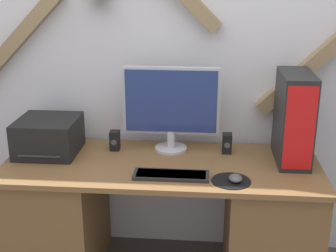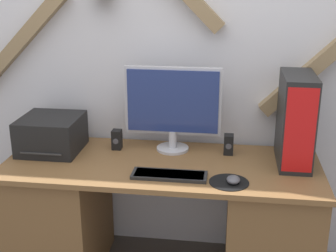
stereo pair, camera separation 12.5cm
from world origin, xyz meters
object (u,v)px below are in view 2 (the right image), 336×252
object	(u,v)px
printer	(51,134)
speaker_left	(117,140)
computer_tower	(296,120)
mouse	(233,180)
speaker_right	(229,144)
keyboard	(169,175)
monitor	(173,105)

from	to	relation	value
printer	speaker_left	distance (m)	0.39
speaker_left	computer_tower	bearing A→B (deg)	-3.97
mouse	computer_tower	distance (m)	0.51
computer_tower	speaker_left	bearing A→B (deg)	176.03
mouse	speaker_right	size ratio (longest dim) A/B	0.71
mouse	speaker_left	xyz separation A→B (m)	(-0.70, 0.39, 0.04)
keyboard	speaker_right	world-z (taller)	speaker_right
computer_tower	speaker_right	xyz separation A→B (m)	(-0.36, 0.08, -0.19)
monitor	computer_tower	distance (m)	0.70
keyboard	speaker_right	size ratio (longest dim) A/B	3.34
speaker_left	speaker_right	xyz separation A→B (m)	(0.67, 0.01, 0.00)
mouse	computer_tower	bearing A→B (deg)	44.22
keyboard	mouse	distance (m)	0.34
mouse	computer_tower	world-z (taller)	computer_tower
monitor	printer	size ratio (longest dim) A/B	1.61
printer	keyboard	bearing A→B (deg)	-20.33
monitor	speaker_right	world-z (taller)	monitor
monitor	printer	xyz separation A→B (m)	(-0.72, -0.11, -0.18)
monitor	printer	world-z (taller)	monitor
mouse	monitor	bearing A→B (deg)	130.85
monitor	computer_tower	bearing A→B (deg)	-8.66
keyboard	computer_tower	world-z (taller)	computer_tower
monitor	printer	bearing A→B (deg)	-171.25
speaker_left	speaker_right	distance (m)	0.67
monitor	keyboard	xyz separation A→B (m)	(0.03, -0.39, -0.27)
computer_tower	speaker_right	world-z (taller)	computer_tower
computer_tower	printer	world-z (taller)	computer_tower
computer_tower	mouse	bearing A→B (deg)	-135.78
speaker_left	speaker_right	size ratio (longest dim) A/B	1.00
keyboard	speaker_right	bearing A→B (deg)	50.16
printer	speaker_right	world-z (taller)	printer
mouse	speaker_right	world-z (taller)	speaker_right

